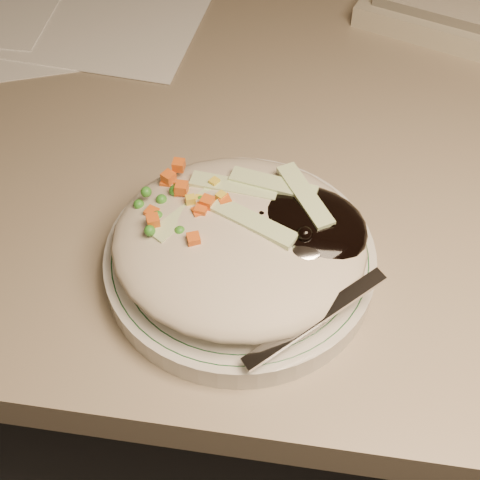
# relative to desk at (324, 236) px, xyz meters

# --- Properties ---
(desk) EXTENTS (1.40, 0.70, 0.74)m
(desk) POSITION_rel_desk_xyz_m (0.00, 0.00, 0.00)
(desk) COLOR gray
(desk) RESTS_ON ground
(plate) EXTENTS (0.21, 0.21, 0.02)m
(plate) POSITION_rel_desk_xyz_m (-0.07, -0.21, 0.21)
(plate) COLOR beige
(plate) RESTS_ON desk
(plate_rim) EXTENTS (0.20, 0.20, 0.00)m
(plate_rim) POSITION_rel_desk_xyz_m (-0.07, -0.21, 0.22)
(plate_rim) COLOR #144723
(plate_rim) RESTS_ON plate
(meal) EXTENTS (0.20, 0.19, 0.05)m
(meal) POSITION_rel_desk_xyz_m (-0.07, -0.21, 0.24)
(meal) COLOR #C0B49C
(meal) RESTS_ON plate
(papers) EXTENTS (0.48, 0.31, 0.00)m
(papers) POSITION_rel_desk_xyz_m (-0.40, 0.12, 0.20)
(papers) COLOR white
(papers) RESTS_ON desk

